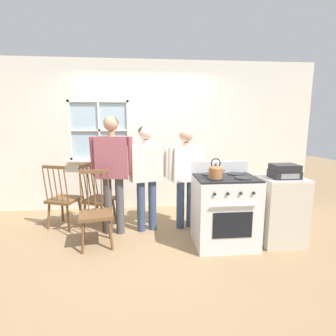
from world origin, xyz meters
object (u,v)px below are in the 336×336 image
chair_near_wall (98,199)px  stereo (285,171)px  chair_center_cluster (63,199)px  person_teen_center (146,168)px  kettle (216,171)px  chair_by_window (96,213)px  person_elderly_left (112,164)px  potted_plant (102,153)px  side_counter (281,210)px  stove (224,210)px  person_adult_right (186,168)px

chair_near_wall → stereo: (2.53, -0.82, 0.55)m
chair_center_cluster → person_teen_center: person_teen_center is taller
chair_near_wall → kettle: kettle is taller
chair_by_window → chair_near_wall: size_ratio=1.00×
chair_near_wall → stereo: 2.71m
person_elderly_left → kettle: person_elderly_left is taller
kettle → potted_plant: size_ratio=0.72×
chair_near_wall → side_counter: bearing=-82.6°
kettle → person_elderly_left: bearing=154.6°
kettle → stereo: (0.94, 0.09, -0.04)m
chair_center_cluster → kettle: size_ratio=4.02×
person_elderly_left → side_counter: bearing=-6.5°
chair_center_cluster → kettle: (2.12, -0.94, 0.58)m
stove → potted_plant: (-1.80, 1.58, 0.58)m
chair_by_window → person_adult_right: person_adult_right is taller
chair_near_wall → chair_center_cluster: same height
chair_by_window → stereo: 2.51m
kettle → potted_plant: potted_plant is taller
kettle → side_counter: bearing=6.6°
chair_by_window → person_adult_right: (1.26, 0.48, 0.49)m
stereo → side_counter: bearing=90.0°
person_teen_center → person_adult_right: 0.60m
person_teen_center → chair_near_wall: bearing=148.3°
person_adult_right → kettle: bearing=-84.7°
chair_near_wall → stove: (1.77, -0.77, 0.03)m
potted_plant → stereo: bearing=-32.4°
stove → side_counter: size_ratio=1.20×
chair_center_cluster → potted_plant: 1.10m
chair_near_wall → kettle: (1.59, -0.91, 0.58)m
chair_by_window → side_counter: chair_by_window is taller
person_adult_right → kettle: (0.24, -0.74, 0.09)m
person_elderly_left → stereo: bearing=-7.0°
chair_near_wall → chair_center_cluster: 0.53m
chair_by_window → person_elderly_left: (0.19, 0.36, 0.59)m
chair_by_window → chair_center_cluster: size_ratio=1.00×
chair_by_window → side_counter: (2.45, -0.15, 0.01)m
stove → side_counter: stove is taller
chair_center_cluster → person_adult_right: (1.87, -0.20, 0.49)m
potted_plant → person_teen_center: bearing=-52.6°
person_teen_center → potted_plant: person_teen_center is taller
potted_plant → kettle: bearing=-46.5°
kettle → chair_center_cluster: bearing=156.1°
side_counter → stereo: bearing=-90.0°
chair_near_wall → potted_plant: potted_plant is taller
chair_center_cluster → person_adult_right: person_adult_right is taller
kettle → stereo: 0.94m
stove → person_teen_center: bearing=151.2°
potted_plant → person_elderly_left: bearing=-74.3°
person_adult_right → stove: 0.87m
chair_near_wall → person_teen_center: 0.93m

